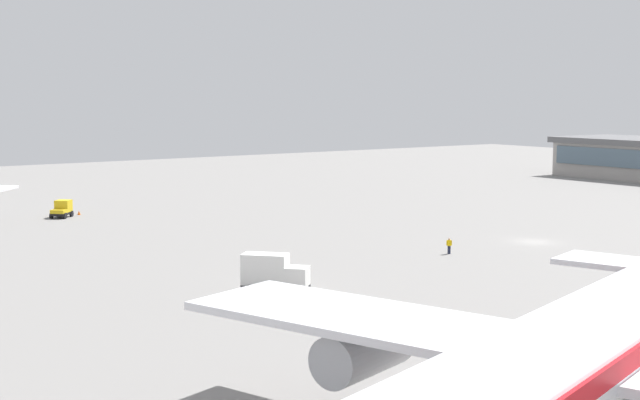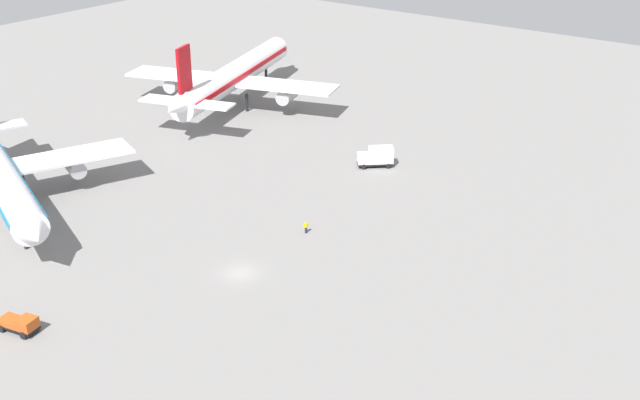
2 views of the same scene
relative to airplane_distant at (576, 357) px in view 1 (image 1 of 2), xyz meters
name	(u,v)px [view 1 (image 1 of 2)]	position (x,y,z in m)	size (l,w,h in m)	color
ground	(533,242)	(44.54, -48.53, -5.82)	(288.00, 288.00, 0.00)	gray
airplane_distant	(576,357)	(0.00, 0.00, 0.00)	(42.11, 51.36, 16.02)	white
catering_truck	(273,273)	(39.52, -10.36, -4.13)	(5.44, 5.14, 3.30)	black
baggage_tug	(62,209)	(95.61, -12.33, -4.67)	(3.73, 3.68, 2.30)	black
ground_crew_worker	(449,246)	(44.52, -35.42, -4.98)	(0.53, 0.53, 1.67)	#1E2338
safety_cone_near_gate	(79,213)	(96.61, -15.02, -5.52)	(0.44, 0.44, 0.60)	#EA590C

